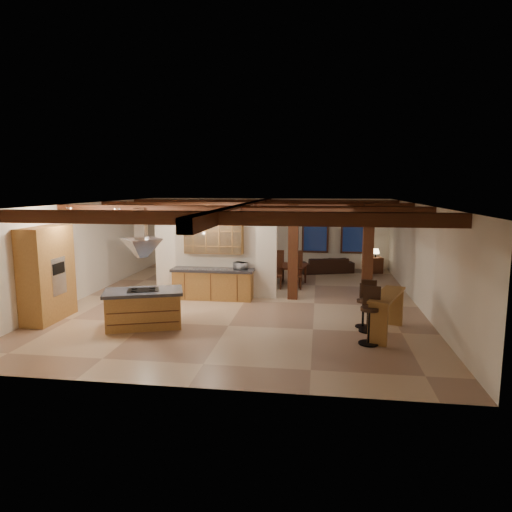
{
  "coord_description": "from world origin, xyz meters",
  "views": [
    {
      "loc": [
        2.18,
        -13.13,
        3.41
      ],
      "look_at": [
        0.27,
        0.5,
        1.29
      ],
      "focal_mm": 32.0,
      "sensor_mm": 36.0,
      "label": 1
    }
  ],
  "objects": [
    {
      "name": "ground",
      "position": [
        0.0,
        0.0,
        0.0
      ],
      "size": [
        12.0,
        12.0,
        0.0
      ],
      "primitive_type": "plane",
      "color": "tan",
      "rests_on": "ground"
    },
    {
      "name": "room_walls",
      "position": [
        0.0,
        0.0,
        1.78
      ],
      "size": [
        12.0,
        12.0,
        12.0
      ],
      "color": "white",
      "rests_on": "ground"
    },
    {
      "name": "ceiling_beams",
      "position": [
        0.0,
        0.0,
        2.76
      ],
      "size": [
        10.0,
        12.0,
        0.28
      ],
      "color": "#441711",
      "rests_on": "room_walls"
    },
    {
      "name": "timber_posts",
      "position": [
        2.5,
        0.5,
        1.76
      ],
      "size": [
        2.5,
        0.3,
        2.9
      ],
      "color": "#441711",
      "rests_on": "ground"
    },
    {
      "name": "partition_wall",
      "position": [
        -1.0,
        0.5,
        1.1
      ],
      "size": [
        3.8,
        0.18,
        2.2
      ],
      "primitive_type": "cube",
      "color": "white",
      "rests_on": "ground"
    },
    {
      "name": "pantry_cabinet",
      "position": [
        -4.67,
        -2.6,
        1.2
      ],
      "size": [
        0.67,
        1.6,
        2.4
      ],
      "color": "#A57635",
      "rests_on": "ground"
    },
    {
      "name": "back_counter",
      "position": [
        -1.0,
        0.11,
        0.48
      ],
      "size": [
        2.5,
        0.66,
        0.94
      ],
      "color": "#A57635",
      "rests_on": "ground"
    },
    {
      "name": "upper_display_cabinet",
      "position": [
        -1.0,
        0.31,
        1.85
      ],
      "size": [
        1.8,
        0.36,
        0.95
      ],
      "color": "#A57635",
      "rests_on": "partition_wall"
    },
    {
      "name": "range_hood",
      "position": [
        -2.02,
        -2.84,
        1.78
      ],
      "size": [
        1.1,
        1.1,
        1.4
      ],
      "color": "silver",
      "rests_on": "room_walls"
    },
    {
      "name": "back_windows",
      "position": [
        2.8,
        5.93,
        1.5
      ],
      "size": [
        2.7,
        0.07,
        1.7
      ],
      "color": "#441711",
      "rests_on": "room_walls"
    },
    {
      "name": "framed_art",
      "position": [
        -1.5,
        5.94,
        1.7
      ],
      "size": [
        0.65,
        0.05,
        0.85
      ],
      "color": "#441711",
      "rests_on": "room_walls"
    },
    {
      "name": "recessed_cans",
      "position": [
        -2.53,
        -1.93,
        2.87
      ],
      "size": [
        3.16,
        2.46,
        0.03
      ],
      "color": "silver",
      "rests_on": "room_walls"
    },
    {
      "name": "kitchen_island",
      "position": [
        -2.02,
        -2.84,
        0.47
      ],
      "size": [
        2.08,
        1.54,
        0.93
      ],
      "color": "#A57635",
      "rests_on": "ground"
    },
    {
      "name": "dining_table",
      "position": [
        0.74,
        2.49,
        0.35
      ],
      "size": [
        2.15,
        1.44,
        0.7
      ],
      "primitive_type": "imported",
      "rotation": [
        0.0,
        0.0,
        -0.18
      ],
      "color": "#421D10",
      "rests_on": "ground"
    },
    {
      "name": "sofa",
      "position": [
        2.47,
        4.96,
        0.3
      ],
      "size": [
        2.22,
        1.41,
        0.61
      ],
      "primitive_type": "imported",
      "rotation": [
        0.0,
        0.0,
        3.45
      ],
      "color": "black",
      "rests_on": "ground"
    },
    {
      "name": "microwave",
      "position": [
        -0.15,
        0.11,
        1.05
      ],
      "size": [
        0.46,
        0.39,
        0.21
      ],
      "primitive_type": "imported",
      "rotation": [
        0.0,
        0.0,
        2.75
      ],
      "color": "silver",
      "rests_on": "back_counter"
    },
    {
      "name": "bar_counter",
      "position": [
        3.75,
        -2.62,
        0.65
      ],
      "size": [
        1.08,
        1.89,
        0.97
      ],
      "color": "#A57635",
      "rests_on": "ground"
    },
    {
      "name": "side_table",
      "position": [
        4.39,
        5.17,
        0.31
      ],
      "size": [
        0.59,
        0.59,
        0.62
      ],
      "primitive_type": "cube",
      "rotation": [
        0.0,
        0.0,
        0.2
      ],
      "color": "#441711",
      "rests_on": "ground"
    },
    {
      "name": "table_lamp",
      "position": [
        4.39,
        5.17,
        0.86
      ],
      "size": [
        0.29,
        0.29,
        0.34
      ],
      "color": "black",
      "rests_on": "side_table"
    },
    {
      "name": "bar_stool_a",
      "position": [
        3.3,
        -3.32,
        0.64
      ],
      "size": [
        0.46,
        0.47,
        1.26
      ],
      "color": "black",
      "rests_on": "ground"
    },
    {
      "name": "bar_stool_b",
      "position": [
        3.28,
        -2.09,
        0.53
      ],
      "size": [
        0.4,
        0.4,
        1.04
      ],
      "color": "black",
      "rests_on": "ground"
    },
    {
      "name": "bar_stool_c",
      "position": [
        3.35,
        -2.42,
        0.61
      ],
      "size": [
        0.42,
        0.42,
        1.21
      ],
      "color": "black",
      "rests_on": "ground"
    },
    {
      "name": "dining_chairs",
      "position": [
        0.74,
        2.49,
        0.58
      ],
      "size": [
        1.78,
        1.78,
        1.14
      ],
      "color": "#441711",
      "rests_on": "ground"
    }
  ]
}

